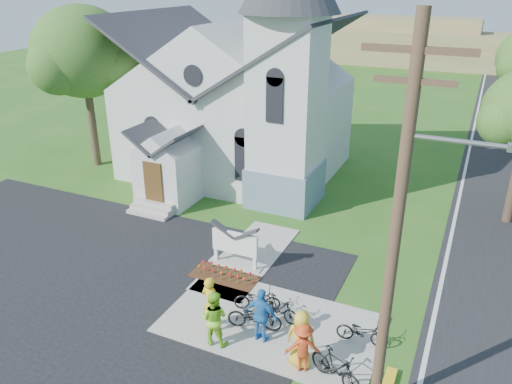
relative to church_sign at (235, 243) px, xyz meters
The scene contains 19 objects.
ground 3.57m from the church_sign, 69.44° to the right, with size 120.00×120.00×0.00m, color #295D1A.
parking_lot 7.86m from the church_sign, 138.12° to the right, with size 20.00×16.00×0.02m, color black.
sidewalk 3.95m from the church_sign, 45.00° to the right, with size 7.00×4.00×0.05m, color gray.
church 11.06m from the church_sign, 114.73° to the left, with size 12.35×12.00×13.00m.
church_sign is the anchor object (origin of this frame).
flower_bed 1.34m from the church_sign, 90.00° to the right, with size 2.60×1.10×0.07m, color #3A1E0F.
utility_pole 9.18m from the church_sign, 35.60° to the right, with size 3.45×0.28×10.00m.
tree_lot_corner 15.53m from the church_sign, 152.02° to the left, with size 5.60×5.60×9.15m.
distant_hills 53.34m from the church_sign, 85.10° to the left, with size 61.00×10.00×5.60m.
cyclist_0 3.88m from the church_sign, 74.30° to the right, with size 0.70×0.46×1.92m, color gold.
bike_0 3.94m from the church_sign, 53.86° to the right, with size 0.62×1.78×0.93m, color black.
cyclist_1 4.51m from the church_sign, 71.15° to the right, with size 0.89×0.69×1.83m, color #8BDC29.
bike_1 3.77m from the church_sign, 40.31° to the right, with size 0.42×1.50×0.90m, color black.
cyclist_2 4.49m from the church_sign, 52.54° to the right, with size 1.08×0.45×1.84m, color #2878C8.
bike_2 3.01m from the church_sign, 48.47° to the right, with size 0.55×1.58×0.83m, color black.
cyclist_3 6.03m from the church_sign, 44.43° to the right, with size 1.02×0.58×1.57m, color red.
bike_3 6.89m from the church_sign, 39.16° to the right, with size 0.51×1.79×1.08m, color black.
cyclist_4 5.83m from the church_sign, 44.16° to the right, with size 0.90×0.58×1.84m, color gold.
bike_4 6.11m from the church_sign, 23.17° to the right, with size 0.56×1.60×0.84m, color black.
Camera 1 is at (6.59, -11.74, 10.51)m, focal length 35.00 mm.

